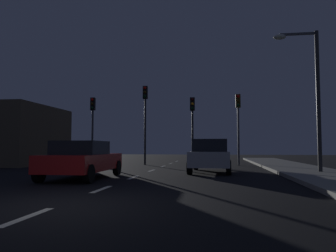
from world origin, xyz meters
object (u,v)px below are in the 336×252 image
at_px(traffic_signal_center_right, 192,117).
at_px(car_adjacent_lane, 82,159).
at_px(street_lamp_right, 310,86).
at_px(car_stopped_ahead, 210,156).
at_px(traffic_signal_far_left, 93,117).
at_px(traffic_signal_center_left, 145,110).
at_px(traffic_signal_far_right, 238,115).

distance_m(traffic_signal_center_right, car_adjacent_lane, 10.99).
bearing_deg(street_lamp_right, car_stopped_ahead, 168.46).
bearing_deg(street_lamp_right, car_adjacent_lane, -161.87).
distance_m(car_stopped_ahead, car_adjacent_lane, 6.27).
xyz_separation_m(traffic_signal_far_left, traffic_signal_center_right, (7.08, -0.00, -0.09)).
bearing_deg(car_adjacent_lane, traffic_signal_center_left, 88.20).
relative_size(traffic_signal_far_right, street_lamp_right, 0.74).
height_order(traffic_signal_far_left, car_stopped_ahead, traffic_signal_far_left).
xyz_separation_m(car_stopped_ahead, street_lamp_right, (4.44, -0.91, 3.13)).
distance_m(traffic_signal_center_left, traffic_signal_center_right, 3.33).
bearing_deg(traffic_signal_far_left, traffic_signal_far_right, 0.00).
bearing_deg(street_lamp_right, traffic_signal_far_right, 110.75).
bearing_deg(traffic_signal_far_right, car_stopped_ahead, -106.19).
height_order(traffic_signal_center_left, traffic_signal_far_right, traffic_signal_center_left).
relative_size(traffic_signal_center_left, car_adjacent_lane, 1.22).
bearing_deg(traffic_signal_far_right, traffic_signal_far_left, -180.00).
distance_m(car_stopped_ahead, street_lamp_right, 5.51).
xyz_separation_m(traffic_signal_far_left, traffic_signal_far_right, (10.13, 0.00, 0.01)).
bearing_deg(traffic_signal_center_right, street_lamp_right, -50.90).
height_order(traffic_signal_far_left, traffic_signal_center_right, traffic_signal_far_left).
xyz_separation_m(traffic_signal_far_right, car_adjacent_lane, (-6.65, -10.08, -2.59)).
distance_m(traffic_signal_center_left, street_lamp_right, 11.42).
bearing_deg(traffic_signal_far_right, car_adjacent_lane, -123.40).
distance_m(traffic_signal_center_left, car_stopped_ahead, 8.20).
distance_m(traffic_signal_far_right, car_stopped_ahead, 6.86).
relative_size(traffic_signal_center_right, street_lamp_right, 0.72).
bearing_deg(car_stopped_ahead, traffic_signal_center_right, 101.73).
bearing_deg(traffic_signal_center_left, car_adjacent_lane, -91.80).
bearing_deg(traffic_signal_center_left, traffic_signal_center_right, -0.03).
bearing_deg(street_lamp_right, traffic_signal_center_right, 129.10).
height_order(traffic_signal_far_left, traffic_signal_far_right, traffic_signal_far_right).
height_order(car_adjacent_lane, street_lamp_right, street_lamp_right).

